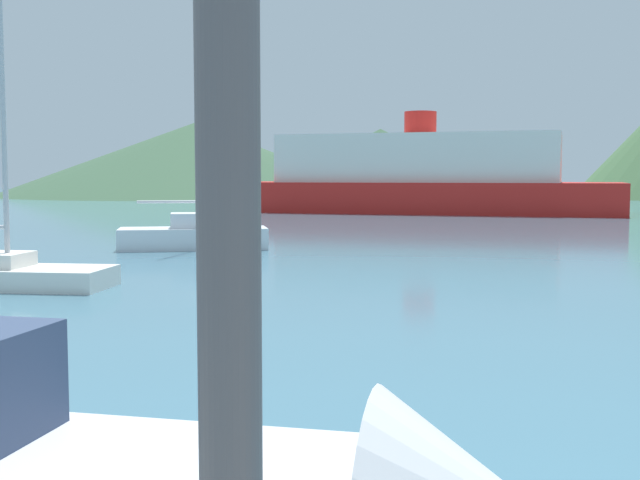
% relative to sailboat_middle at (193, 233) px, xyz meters
% --- Properties ---
extents(sailboat_middle, '(5.24, 4.24, 10.55)m').
position_rel_sailboat_middle_xyz_m(sailboat_middle, '(0.00, 0.00, 0.00)').
color(sailboat_middle, silver).
rests_on(sailboat_middle, ground_plane).
extents(ferry_distant, '(27.46, 11.35, 6.90)m').
position_rel_sailboat_middle_xyz_m(ferry_distant, '(-0.52, 30.26, 1.81)').
color(ferry_distant, red).
rests_on(ferry_distant, ground_plane).
extents(hill_west, '(49.88, 49.88, 9.32)m').
position_rel_sailboat_middle_xyz_m(hill_west, '(-40.66, 65.97, 4.12)').
color(hill_west, '#38563D').
rests_on(hill_west, ground_plane).
extents(hill_central, '(33.52, 33.52, 8.25)m').
position_rel_sailboat_middle_xyz_m(hill_central, '(-16.88, 70.40, 3.59)').
color(hill_central, '#38563D').
rests_on(hill_central, ground_plane).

